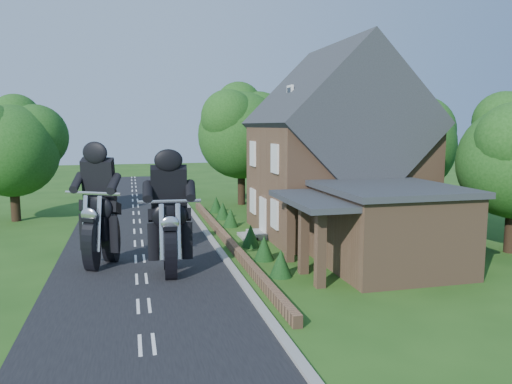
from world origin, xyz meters
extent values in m
plane|color=#214914|center=(0.00, 0.00, 0.00)|extent=(120.00, 120.00, 0.00)
cube|color=black|center=(0.00, 0.00, 0.01)|extent=(7.00, 80.00, 0.02)
cube|color=gray|center=(3.65, 0.00, 0.06)|extent=(0.30, 80.00, 0.12)
cube|color=brown|center=(4.30, 5.00, 0.20)|extent=(0.30, 22.00, 0.40)
cube|color=brown|center=(10.50, 6.00, 3.00)|extent=(8.00, 8.00, 6.00)
cube|color=#292C31|center=(10.50, 6.00, 6.00)|extent=(8.48, 8.64, 8.48)
cube|color=brown|center=(12.50, 6.00, 9.20)|extent=(0.60, 0.90, 1.60)
cube|color=white|center=(7.90, 6.00, 7.50)|extent=(0.12, 0.80, 0.90)
cube|color=black|center=(7.84, 6.00, 7.50)|extent=(0.04, 0.55, 0.65)
cube|color=white|center=(6.44, 6.00, 1.05)|extent=(0.10, 1.10, 2.10)
cube|color=gray|center=(6.10, 6.00, 0.15)|extent=(0.80, 1.60, 0.30)
cube|color=gray|center=(5.60, 6.00, 0.07)|extent=(0.80, 1.60, 0.15)
cube|color=white|center=(6.44, 3.80, 1.60)|extent=(0.10, 1.10, 1.40)
cube|color=black|center=(6.42, 3.80, 1.60)|extent=(0.04, 0.92, 1.22)
cube|color=white|center=(6.44, 8.20, 1.60)|extent=(0.10, 1.10, 1.40)
cube|color=black|center=(6.42, 8.20, 1.60)|extent=(0.04, 0.92, 1.22)
cube|color=white|center=(6.44, 3.80, 4.30)|extent=(0.10, 1.10, 1.40)
cube|color=black|center=(6.42, 3.80, 4.30)|extent=(0.04, 0.92, 1.22)
cube|color=white|center=(6.44, 8.20, 4.30)|extent=(0.10, 1.10, 1.40)
cube|color=black|center=(6.42, 8.20, 4.30)|extent=(0.04, 0.92, 1.22)
cube|color=brown|center=(10.00, -0.80, 1.60)|extent=(5.00, 5.60, 3.20)
cube|color=#292C31|center=(10.00, -0.80, 3.32)|extent=(5.30, 5.94, 0.24)
cube|color=#292C31|center=(6.90, -0.80, 2.95)|extent=(2.60, 5.32, 0.22)
cube|color=brown|center=(6.30, -2.60, 1.40)|extent=(0.35, 0.35, 2.80)
cube|color=brown|center=(6.30, -0.80, 1.40)|extent=(0.35, 0.35, 2.80)
cube|color=brown|center=(6.30, 1.00, 1.40)|extent=(0.35, 0.35, 2.80)
sphere|color=#194513|center=(17.10, 1.04, 6.05)|extent=(2.86, 2.86, 2.86)
cylinder|color=black|center=(16.50, 8.50, 1.50)|extent=(0.56, 0.56, 3.00)
sphere|color=#194513|center=(16.50, 8.50, 4.65)|extent=(6.00, 6.00, 6.00)
sphere|color=#194513|center=(17.85, 9.10, 5.55)|extent=(4.32, 4.32, 4.32)
sphere|color=#194513|center=(15.45, 7.60, 5.85)|extent=(3.72, 3.72, 3.72)
sphere|color=#194513|center=(16.60, 9.70, 6.75)|extent=(3.30, 3.30, 3.30)
cylinder|color=black|center=(14.00, 16.00, 1.80)|extent=(0.56, 0.56, 3.60)
sphere|color=#194513|center=(14.00, 16.00, 5.58)|extent=(7.20, 7.20, 7.20)
sphere|color=#194513|center=(15.62, 16.72, 6.66)|extent=(5.18, 5.18, 5.18)
sphere|color=#194513|center=(12.74, 14.92, 7.02)|extent=(4.46, 4.46, 4.46)
sphere|color=#194513|center=(14.10, 17.44, 8.10)|extent=(3.96, 3.96, 3.96)
cylinder|color=black|center=(8.00, 17.00, 1.70)|extent=(0.56, 0.56, 3.40)
sphere|color=#194513|center=(8.00, 17.00, 5.16)|extent=(6.40, 6.40, 6.40)
sphere|color=#194513|center=(9.44, 17.64, 6.12)|extent=(4.61, 4.61, 4.61)
sphere|color=#194513|center=(6.88, 16.04, 6.44)|extent=(3.97, 3.97, 3.97)
sphere|color=#194513|center=(8.10, 18.28, 7.40)|extent=(3.52, 3.52, 3.52)
cylinder|color=black|center=(-7.00, 14.00, 1.40)|extent=(0.56, 0.56, 2.80)
sphere|color=#194513|center=(-7.00, 14.00, 4.34)|extent=(5.60, 5.60, 5.60)
sphere|color=#194513|center=(-5.74, 14.56, 5.18)|extent=(4.03, 4.03, 4.03)
sphere|color=#194513|center=(-6.90, 15.12, 6.30)|extent=(3.08, 3.08, 3.08)
cone|color=black|center=(5.30, -1.00, 0.55)|extent=(0.90, 0.90, 1.10)
cone|color=black|center=(5.30, 1.50, 0.55)|extent=(0.90, 0.90, 1.10)
cone|color=black|center=(5.30, 4.00, 0.55)|extent=(0.90, 0.90, 1.10)
cone|color=black|center=(5.30, 9.00, 0.55)|extent=(0.90, 0.90, 1.10)
cone|color=black|center=(5.30, 11.50, 0.55)|extent=(0.90, 0.90, 1.10)
cone|color=black|center=(5.30, 14.00, 0.55)|extent=(0.90, 0.90, 1.10)
camera|label=1|loc=(-0.28, -19.10, 5.87)|focal=35.00mm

